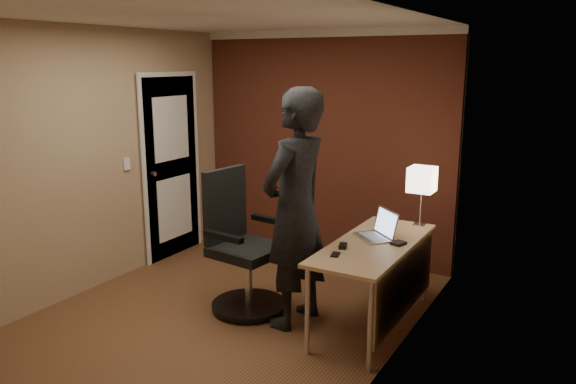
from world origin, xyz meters
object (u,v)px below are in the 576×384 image
(wallet, at_px, (398,243))
(person, at_px, (295,210))
(mouse, at_px, (343,246))
(desk_lamp, at_px, (422,180))
(office_chair, at_px, (241,250))
(laptop, at_px, (379,230))
(desk, at_px, (382,259))
(phone, at_px, (335,255))

(wallet, xyz_separation_m, person, (-0.78, -0.31, 0.25))
(mouse, bearing_deg, wallet, 22.56)
(desk_lamp, distance_m, office_chair, 1.71)
(laptop, bearing_deg, wallet, -25.68)
(person, bearing_deg, wallet, 118.61)
(mouse, distance_m, person, 0.49)
(laptop, distance_m, person, 0.73)
(desk, distance_m, person, 0.81)
(desk_lamp, xyz_separation_m, phone, (-0.32, -1.09, -0.41))
(laptop, distance_m, mouse, 0.43)
(desk, bearing_deg, laptop, 121.09)
(laptop, distance_m, wallet, 0.23)
(phone, distance_m, wallet, 0.59)
(desk_lamp, relative_size, phone, 4.65)
(phone, bearing_deg, desk, 49.03)
(wallet, distance_m, person, 0.88)
(laptop, distance_m, phone, 0.60)
(desk, height_order, mouse, mouse)
(desk_lamp, height_order, office_chair, desk_lamp)
(phone, bearing_deg, office_chair, 155.17)
(laptop, xyz_separation_m, office_chair, (-1.13, -0.40, -0.25))
(laptop, height_order, phone, laptop)
(desk, distance_m, desk_lamp, 0.86)
(mouse, xyz_separation_m, office_chair, (-0.97, -0.00, -0.20))
(desk_lamp, relative_size, laptop, 1.28)
(phone, height_order, person, person)
(person, bearing_deg, office_chair, -83.98)
(desk_lamp, xyz_separation_m, laptop, (-0.19, -0.51, -0.35))
(desk, distance_m, phone, 0.51)
(office_chair, relative_size, person, 0.62)
(desk_lamp, relative_size, wallet, 4.86)
(laptop, bearing_deg, phone, -102.65)
(laptop, bearing_deg, person, -144.94)
(desk, xyz_separation_m, laptop, (-0.09, 0.15, 0.19))
(laptop, bearing_deg, desk, -58.91)
(laptop, relative_size, phone, 3.64)
(phone, xyz_separation_m, office_chair, (-1.00, 0.19, -0.19))
(office_chair, bearing_deg, mouse, 0.05)
(desk, relative_size, laptop, 3.58)
(mouse, height_order, person, person)
(mouse, relative_size, phone, 0.87)
(laptop, xyz_separation_m, person, (-0.58, -0.41, 0.20))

